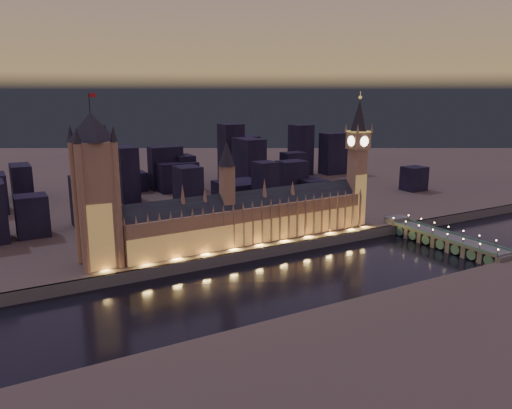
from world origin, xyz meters
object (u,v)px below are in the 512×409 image
palace_of_westminster (250,218)px  elizabeth_tower (358,152)px  river_boat (507,258)px  victoria_tower (95,183)px  westminster_bridge (440,239)px

palace_of_westminster → elizabeth_tower: (104.51, 0.18, 44.83)m
palace_of_westminster → river_boat: size_ratio=3.97×
river_boat → victoria_tower: bearing=157.4°
river_boat → palace_of_westminster: bearing=144.3°
palace_of_westminster → victoria_tower: bearing=179.9°
westminster_bridge → river_boat: (17.73, -46.61, -4.43)m
victoria_tower → river_boat: bearing=-22.6°
palace_of_westminster → westminster_bridge: bearing=-25.3°
victoria_tower → elizabeth_tower: (218.00, 0.01, 7.48)m
palace_of_westminster → victoria_tower: 119.48m
palace_of_westminster → victoria_tower: victoria_tower is taller
westminster_bridge → river_boat: size_ratio=2.22×
victoria_tower → river_boat: 297.92m
victoria_tower → westminster_bridge: victoria_tower is taller
palace_of_westminster → elizabeth_tower: elizabeth_tower is taller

